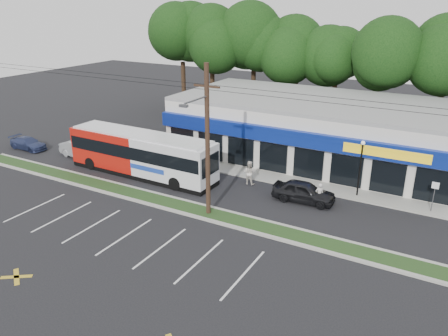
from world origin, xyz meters
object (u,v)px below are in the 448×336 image
Objects in this scene: car_dark at (304,192)px; sign_post at (434,192)px; pedestrian_b at (249,173)px; lamp_post at (361,162)px; car_silver at (82,150)px; car_blue at (28,143)px; pedestrian_a at (319,194)px; metrobus at (141,153)px; utility_pole at (205,137)px.

sign_post is at bearing -75.90° from car_dark.
car_dark is 4.90m from pedestrian_b.
lamp_post reaches higher than car_silver.
car_dark reaches higher than car_blue.
sign_post is 35.59m from car_blue.
lamp_post is 2.59× the size of pedestrian_a.
pedestrian_a is at bearing -95.03° from car_dark.
lamp_post reaches higher than pedestrian_b.
car_silver is at bearing 3.26° from pedestrian_b.
metrobus is 2.98× the size of car_dark.
car_silver is (-28.88, -3.55, -0.78)m from sign_post.
pedestrian_b reaches higher than car_silver.
metrobus is 13.93m from car_blue.
sign_post is 0.17× the size of metrobus.
metrobus is at bearing 156.67° from utility_pole.
lamp_post is at bearing 15.31° from metrobus.
pedestrian_b is at bearing -167.24° from lamp_post.
car_silver is at bearing -82.88° from car_blue.
metrobus is 14.57m from pedestrian_a.
car_silver is 2.87× the size of pedestrian_a.
utility_pole is 9.69m from metrobus.
sign_post is at bearing -82.42° from car_blue.
car_dark is 27.24m from car_blue.
sign_post reaches higher than pedestrian_b.
car_dark is at bearing 7.25° from metrobus.
utility_pole is at bearing 83.96° from pedestrian_b.
pedestrian_b is at bearing -48.76° from pedestrian_a.
utility_pole reaches higher than sign_post.
car_dark is 20.77m from car_silver.
utility_pole is at bearing -97.73° from car_silver.
utility_pole is 9.21m from pedestrian_a.
metrobus is 3.29× the size of car_blue.
pedestrian_a is at bearing -80.56° from car_silver.
pedestrian_a reaches higher than car_dark.
pedestrian_b is (0.24, 6.08, -4.46)m from utility_pole.
pedestrian_a is at bearing 166.58° from pedestrian_b.
utility_pole is at bearing -149.85° from sign_post.
lamp_post is 2.24× the size of pedestrian_b.
metrobus reaches higher than sign_post.
metrobus reaches higher than car_silver.
utility_pole is 15.71m from sign_post.
pedestrian_a reaches higher than car_silver.
metrobus is 8.05× the size of pedestrian_a.
lamp_post is at bearing -51.84° from car_dark.
pedestrian_b is at bearing -76.04° from car_silver.
metrobus is at bearing -87.15° from car_silver.
car_blue is at bearing 103.33° from car_silver.
pedestrian_a is (-7.00, -2.57, -0.73)m from sign_post.
lamp_post reaches higher than metrobus.
metrobus is at bearing -165.35° from lamp_post.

